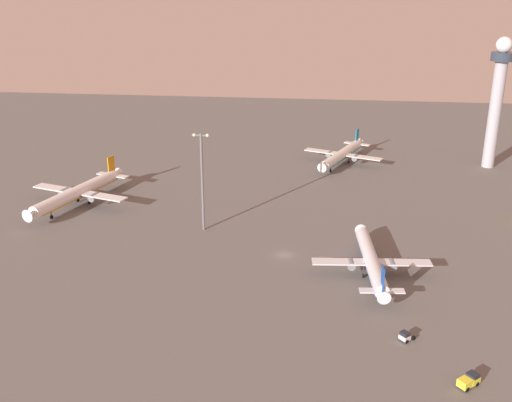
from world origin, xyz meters
TOP-DOWN VIEW (x-y plane):
  - ground_plane at (0.00, 0.00)m, footprint 416.00×416.00m
  - control_tower at (70.07, 84.99)m, footprint 8.00×8.00m
  - airplane_taxiway_distant at (21.42, -8.27)m, footprint 28.48×36.54m
  - airplane_far_stand at (-66.12, 28.48)m, footprint 33.13×42.15m
  - airplane_near_gate at (15.99, 81.98)m, footprint 29.54×37.45m
  - baggage_tractor at (35.96, -49.13)m, footprint 4.41×4.20m
  - pushback_tug at (26.49, -36.17)m, footprint 3.49×3.39m
  - apron_light_west at (-23.71, 13.88)m, footprint 4.80×0.90m

SIDE VIEW (x-z plane):
  - ground_plane at x=0.00m, z-range 0.00..0.00m
  - pushback_tug at x=26.49m, z-range 0.04..2.09m
  - baggage_tractor at x=35.96m, z-range 0.05..2.30m
  - airplane_taxiway_distant at x=21.42m, z-range -1.14..8.22m
  - airplane_near_gate at x=15.99m, z-range -1.23..8.82m
  - airplane_far_stand at x=-66.12m, z-range -1.35..9.71m
  - apron_light_west at x=-23.71m, z-range 1.87..29.82m
  - control_tower at x=70.07m, z-range 3.34..50.58m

